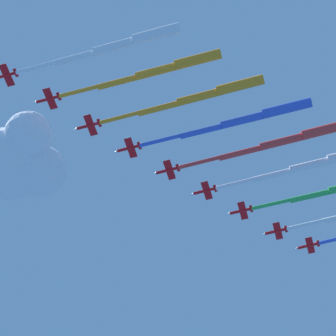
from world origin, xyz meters
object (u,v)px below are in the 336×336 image
(jet_lead, at_px, (117,45))
(jet_port_outer, at_px, (313,164))
(jet_starboard_mid, at_px, (286,140))
(jet_starboard_inner, at_px, (201,96))
(jet_port_mid, at_px, (246,119))
(jet_port_inner, at_px, (160,70))

(jet_lead, bearing_deg, jet_port_outer, 2.19)
(jet_lead, height_order, jet_starboard_mid, jet_lead)
(jet_port_outer, bearing_deg, jet_starboard_inner, -177.29)
(jet_lead, distance_m, jet_port_outer, 83.00)
(jet_port_mid, height_order, jet_starboard_mid, jet_port_mid)
(jet_port_mid, bearing_deg, jet_lead, -179.74)
(jet_port_inner, distance_m, jet_port_mid, 35.11)
(jet_starboard_mid, bearing_deg, jet_port_outer, 12.37)
(jet_port_mid, relative_size, jet_port_outer, 1.04)
(jet_port_mid, xyz_separation_m, jet_starboard_mid, (16.85, -0.19, -0.17))
(jet_port_inner, height_order, jet_starboard_inner, jet_port_inner)
(jet_port_inner, height_order, jet_starboard_mid, jet_port_inner)
(jet_port_mid, distance_m, jet_starboard_mid, 16.85)
(jet_starboard_inner, xyz_separation_m, jet_port_mid, (18.25, -0.61, -0.02))
(jet_port_mid, relative_size, jet_starboard_mid, 0.97)
(jet_port_inner, xyz_separation_m, jet_port_outer, (66.12, 2.39, -2.52))
(jet_lead, relative_size, jet_port_outer, 0.99)
(jet_starboard_inner, bearing_deg, jet_port_mid, -1.90)
(jet_port_inner, height_order, jet_port_outer, jet_port_inner)
(jet_port_mid, distance_m, jet_port_outer, 31.26)
(jet_lead, xyz_separation_m, jet_starboard_inner, (33.55, 0.84, -2.00))
(jet_port_mid, bearing_deg, jet_port_outer, 5.40)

